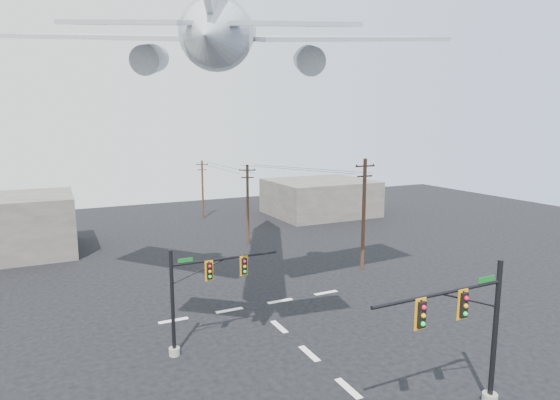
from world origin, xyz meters
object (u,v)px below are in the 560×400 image
utility_pole_a (364,212)px  utility_pole_b (248,203)px  airliner (230,34)px  signal_mast_far (197,295)px  signal_mast_near (472,335)px  utility_pole_c (203,188)px

utility_pole_a → utility_pole_b: size_ratio=1.15×
utility_pole_a → airliner: size_ratio=0.34×
signal_mast_far → signal_mast_near: bearing=-50.0°
utility_pole_b → airliner: airliner is taller
signal_mast_far → utility_pole_b: 24.28m
utility_pole_a → utility_pole_b: bearing=115.9°
airliner → utility_pole_a: bearing=-53.3°
utility_pole_c → utility_pole_a: bearing=-69.4°
signal_mast_near → utility_pole_c: utility_pole_c is taller
utility_pole_c → airliner: 35.97m
utility_pole_c → airliner: size_ratio=0.27×
utility_pole_b → airliner: 22.63m
signal_mast_far → utility_pole_c: bearing=73.0°
signal_mast_far → utility_pole_a: utility_pole_a is taller
signal_mast_near → airliner: size_ratio=0.25×
signal_mast_near → airliner: 23.13m
utility_pole_c → signal_mast_near: bearing=-84.3°
signal_mast_near → utility_pole_a: 21.64m
signal_mast_far → utility_pole_c: size_ratio=0.83×
signal_mast_far → airliner: airliner is taller
signal_mast_near → signal_mast_far: 14.61m
signal_mast_near → signal_mast_far: signal_mast_near is taller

